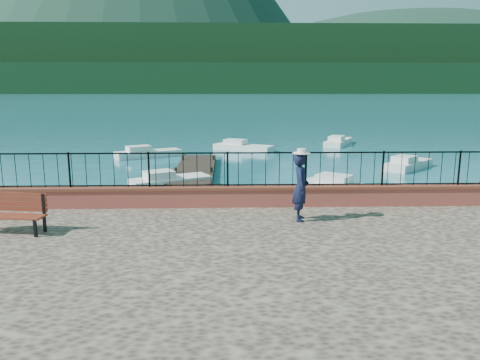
{
  "coord_description": "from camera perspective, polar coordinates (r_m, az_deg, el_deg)",
  "views": [
    {
      "loc": [
        -0.34,
        -9.21,
        4.56
      ],
      "look_at": [
        -0.0,
        2.0,
        2.3
      ],
      "focal_mm": 35.0,
      "sensor_mm": 36.0,
      "label": 1
    }
  ],
  "objects": [
    {
      "name": "ground",
      "position": [
        10.29,
        0.36,
        -14.93
      ],
      "size": [
        2000.0,
        2000.0,
        0.0
      ],
      "primitive_type": "plane",
      "color": "#19596B",
      "rests_on": "ground"
    },
    {
      "name": "parapet",
      "position": [
        13.28,
        -0.2,
        -1.98
      ],
      "size": [
        28.0,
        0.46,
        0.58
      ],
      "primitive_type": "cube",
      "color": "#A23C3A",
      "rests_on": "promenade"
    },
    {
      "name": "railing",
      "position": [
        13.12,
        -0.21,
        1.27
      ],
      "size": [
        27.0,
        0.05,
        0.95
      ],
      "primitive_type": "cube",
      "color": "black",
      "rests_on": "parapet"
    },
    {
      "name": "dock",
      "position": [
        21.73,
        -6.06,
        -0.39
      ],
      "size": [
        2.0,
        16.0,
        0.3
      ],
      "primitive_type": "cube",
      "color": "#2D231C",
      "rests_on": "ground"
    },
    {
      "name": "far_forest",
      "position": [
        309.25,
        -1.69,
        12.2
      ],
      "size": [
        900.0,
        60.0,
        18.0
      ],
      "primitive_type": "cube",
      "color": "black",
      "rests_on": "ground"
    },
    {
      "name": "foothills",
      "position": [
        369.63,
        -1.71,
        14.08
      ],
      "size": [
        900.0,
        120.0,
        44.0
      ],
      "primitive_type": "cube",
      "color": "black",
      "rests_on": "ground"
    },
    {
      "name": "companion_hill",
      "position": [
        610.39,
        19.78,
        10.29
      ],
      "size": [
        448.0,
        384.0,
        180.0
      ],
      "primitive_type": "ellipsoid",
      "color": "#142D23",
      "rests_on": "ground"
    },
    {
      "name": "park_bench",
      "position": [
        12.14,
        -26.17,
        -4.51
      ],
      "size": [
        1.71,
        0.78,
        0.91
      ],
      "rotation": [
        0.0,
        0.0,
        -0.15
      ],
      "color": "black",
      "rests_on": "promenade"
    },
    {
      "name": "person",
      "position": [
        11.87,
        7.4,
        -0.88
      ],
      "size": [
        0.48,
        0.67,
        1.72
      ],
      "primitive_type": "imported",
      "rotation": [
        0.0,
        0.0,
        1.46
      ],
      "color": "black",
      "rests_on": "promenade"
    },
    {
      "name": "hat",
      "position": [
        11.71,
        7.51,
        3.51
      ],
      "size": [
        0.44,
        0.44,
        0.12
      ],
      "primitive_type": "cylinder",
      "color": "white",
      "rests_on": "person"
    },
    {
      "name": "boat_0",
      "position": [
        21.78,
        -8.48,
        0.25
      ],
      "size": [
        3.84,
        2.83,
        0.8
      ],
      "primitive_type": "cube",
      "rotation": [
        0.0,
        0.0,
        0.48
      ],
      "color": "silver",
      "rests_on": "ground"
    },
    {
      "name": "boat_1",
      "position": [
        20.56,
        12.88,
        -0.58
      ],
      "size": [
        3.95,
        3.52,
        0.8
      ],
      "primitive_type": "cube",
      "rotation": [
        0.0,
        0.0,
        -0.67
      ],
      "color": "silver",
      "rests_on": "ground"
    },
    {
      "name": "boat_2",
      "position": [
        27.92,
        19.86,
        2.13
      ],
      "size": [
        3.55,
        3.55,
        0.8
      ],
      "primitive_type": "cube",
      "rotation": [
        0.0,
        0.0,
        0.78
      ],
      "color": "silver",
      "rests_on": "ground"
    },
    {
      "name": "boat_3",
      "position": [
        31.13,
        -11.13,
        3.49
      ],
      "size": [
        4.33,
        3.14,
        0.8
      ],
      "primitive_type": "cube",
      "rotation": [
        0.0,
        0.0,
        0.49
      ],
      "color": "silver",
      "rests_on": "ground"
    },
    {
      "name": "boat_4",
      "position": [
        33.67,
        0.41,
        4.28
      ],
      "size": [
        4.41,
        3.23,
        0.8
      ],
      "primitive_type": "cube",
      "rotation": [
        0.0,
        0.0,
        -0.51
      ],
      "color": "silver",
      "rests_on": "ground"
    },
    {
      "name": "boat_5",
      "position": [
        37.75,
        11.91,
        4.81
      ],
      "size": [
        3.11,
        4.48,
        0.8
      ],
      "primitive_type": "cube",
      "rotation": [
        0.0,
        0.0,
        1.11
      ],
      "color": "silver",
      "rests_on": "ground"
    }
  ]
}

